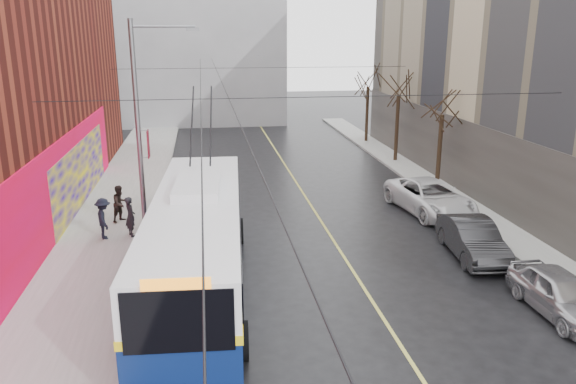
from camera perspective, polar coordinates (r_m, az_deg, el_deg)
name	(u,v)px	position (r m, az deg, el deg)	size (l,w,h in m)	color
ground	(356,366)	(15.65, 6.94, -17.10)	(140.00, 140.00, 0.00)	black
sidewalk_left	(112,227)	(26.35, -17.48, -3.46)	(4.00, 60.00, 0.15)	gray
sidewalk_right	(469,210)	(28.95, 17.93, -1.76)	(2.00, 60.00, 0.15)	gray
lane_line	(312,206)	(28.41, 2.41, -1.46)	(0.12, 50.00, 0.01)	#BFB74C
building_far	(176,26)	(57.63, -11.32, 16.20)	(20.50, 12.10, 18.00)	gray
streetlight_pole	(142,128)	(23.01, -14.59, 6.31)	(2.65, 0.60, 9.00)	slate
catenary_wires	(227,81)	(27.48, -6.21, 11.17)	(18.00, 60.00, 0.22)	black
tree_near	(443,100)	(31.50, 15.49, 8.97)	(3.20, 3.20, 6.40)	black
tree_mid	(399,83)	(37.94, 11.23, 10.77)	(3.20, 3.20, 6.68)	black
tree_far	(368,77)	(44.58, 8.17, 11.50)	(3.20, 3.20, 6.57)	black
pigeons_flying	(227,68)	(23.67, -6.25, 12.39)	(2.89, 2.35, 1.05)	slate
trolleybus	(198,242)	(19.02, -9.18, -5.07)	(3.68, 13.40, 6.29)	#09194A
parked_car_a	(560,293)	(19.61, 25.90, -9.24)	(1.63, 4.06, 1.38)	#AFAFB4
parked_car_b	(473,239)	(23.08, 18.24, -4.54)	(1.56, 4.48, 1.48)	#272729
parked_car_c	(430,197)	(28.07, 14.24, -0.50)	(2.60, 5.64, 1.57)	silver
following_car	(205,178)	(31.37, -8.41, 1.46)	(1.74, 4.33, 1.48)	#AFAFB4
pedestrian_a	(130,216)	(24.57, -15.72, -2.41)	(0.63, 0.41, 1.72)	black
pedestrian_b	(120,203)	(26.62, -16.67, -1.12)	(0.82, 0.64, 1.68)	black
pedestrian_c	(104,219)	(24.59, -18.22, -2.58)	(1.13, 0.65, 1.74)	black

